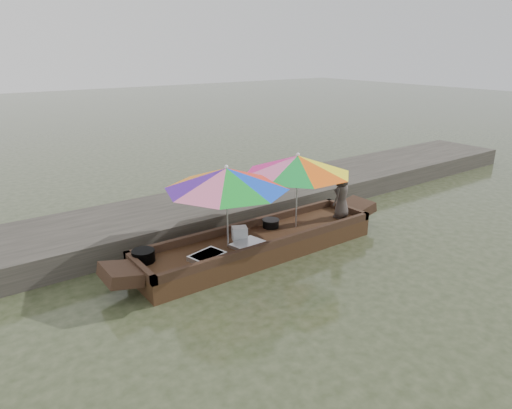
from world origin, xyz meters
TOP-DOWN VIEW (x-y plane):
  - water at (0.00, 0.00)m, footprint 80.00×80.00m
  - dock at (0.00, 2.20)m, footprint 22.00×2.20m
  - boat_hull at (0.00, 0.00)m, footprint 4.97×1.20m
  - cooking_pot at (-2.23, 0.32)m, footprint 0.39×0.39m
  - tray_crayfish at (-1.30, -0.24)m, footprint 0.68×0.54m
  - tray_scallop at (-0.40, -0.18)m, footprint 0.67×0.53m
  - charcoal_grill at (0.51, 0.29)m, footprint 0.33×0.33m
  - supply_bag at (-0.37, 0.13)m, footprint 0.34×0.31m
  - vendor at (2.10, -0.14)m, footprint 0.55×0.43m
  - umbrella_bow at (-0.72, 0.00)m, footprint 2.49×2.49m
  - umbrella_stern at (0.94, 0.00)m, footprint 2.76×2.76m

SIDE VIEW (x-z plane):
  - water at x=0.00m, z-range 0.00..0.00m
  - boat_hull at x=0.00m, z-range 0.00..0.35m
  - dock at x=0.00m, z-range 0.00..0.50m
  - tray_scallop at x=-0.40m, z-range 0.35..0.41m
  - tray_crayfish at x=-1.30m, z-range 0.35..0.44m
  - charcoal_grill at x=0.51m, z-range 0.35..0.51m
  - cooking_pot at x=-2.23m, z-range 0.35..0.56m
  - supply_bag at x=-0.37m, z-range 0.35..0.61m
  - vendor at x=2.10m, z-range 0.35..1.34m
  - umbrella_bow at x=-0.72m, z-range 0.35..1.90m
  - umbrella_stern at x=0.94m, z-range 0.35..1.90m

